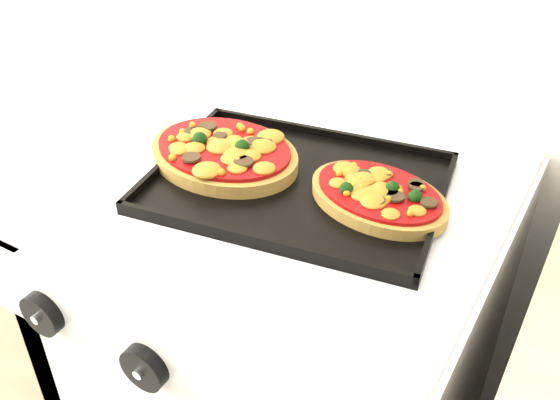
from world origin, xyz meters
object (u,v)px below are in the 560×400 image
Objects in this scene: pizza_left at (224,151)px; stove at (293,391)px; baking_tray at (297,182)px; pizza_right at (379,194)px.

stove is at bearing -1.09° from pizza_left.
baking_tray is 1.71× the size of pizza_left.
pizza_left is 0.25m from pizza_right.
pizza_right is (0.25, 0.02, -0.00)m from pizza_left.
stove is 0.49m from pizza_right.
pizza_right is (0.12, 0.02, 0.48)m from stove.
stove is 3.75× the size of pizza_left.
pizza_left reaches higher than pizza_right.
pizza_right reaches higher than stove.
pizza_left is at bearing -176.15° from pizza_right.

